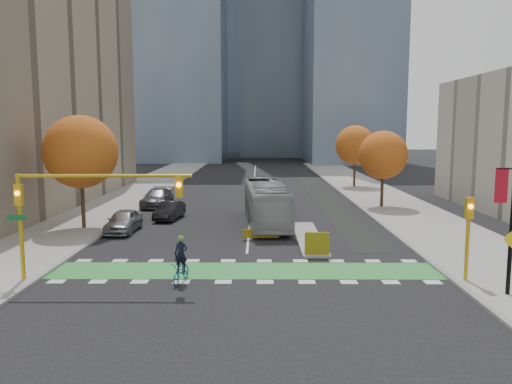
{
  "coord_description": "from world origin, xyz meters",
  "views": [
    {
      "loc": [
        0.71,
        -23.46,
        7.29
      ],
      "look_at": [
        0.5,
        10.02,
        3.0
      ],
      "focal_mm": 35.0,
      "sensor_mm": 36.0,
      "label": 1
    }
  ],
  "objects_px": {
    "parked_car_a": "(123,221)",
    "parked_car_c": "(157,198)",
    "tree_east_far": "(355,145)",
    "cyclist": "(181,267)",
    "bus": "(266,203)",
    "tree_west": "(81,152)",
    "traffic_signal_west": "(74,199)",
    "tree_east_near": "(383,155)",
    "traffic_signal_east": "(468,226)",
    "hazard_board": "(317,244)",
    "parked_car_b": "(170,211)"
  },
  "relations": [
    {
      "from": "tree_east_far",
      "to": "cyclist",
      "type": "height_order",
      "value": "tree_east_far"
    },
    {
      "from": "cyclist",
      "to": "parked_car_c",
      "type": "relative_size",
      "value": 0.4
    },
    {
      "from": "hazard_board",
      "to": "tree_east_near",
      "type": "relative_size",
      "value": 0.2
    },
    {
      "from": "tree_east_near",
      "to": "cyclist",
      "type": "height_order",
      "value": "tree_east_near"
    },
    {
      "from": "tree_west",
      "to": "parked_car_b",
      "type": "relative_size",
      "value": 1.92
    },
    {
      "from": "cyclist",
      "to": "hazard_board",
      "type": "bearing_deg",
      "value": 45.23
    },
    {
      "from": "hazard_board",
      "to": "tree_west",
      "type": "xyz_separation_m",
      "value": [
        -16.0,
        7.8,
        4.82
      ]
    },
    {
      "from": "traffic_signal_west",
      "to": "hazard_board",
      "type": "bearing_deg",
      "value": 21.55
    },
    {
      "from": "parked_car_a",
      "to": "parked_car_c",
      "type": "relative_size",
      "value": 0.83
    },
    {
      "from": "hazard_board",
      "to": "traffic_signal_west",
      "type": "distance_m",
      "value": 13.23
    },
    {
      "from": "tree_west",
      "to": "tree_east_far",
      "type": "relative_size",
      "value": 1.08
    },
    {
      "from": "parked_car_a",
      "to": "cyclist",
      "type": "bearing_deg",
      "value": -61.81
    },
    {
      "from": "tree_east_near",
      "to": "bus",
      "type": "relative_size",
      "value": 0.6
    },
    {
      "from": "tree_east_far",
      "to": "parked_car_c",
      "type": "relative_size",
      "value": 1.36
    },
    {
      "from": "hazard_board",
      "to": "parked_car_b",
      "type": "xyz_separation_m",
      "value": [
        -10.5,
        11.88,
        -0.09
      ]
    },
    {
      "from": "parked_car_a",
      "to": "tree_west",
      "type": "bearing_deg",
      "value": 164.95
    },
    {
      "from": "bus",
      "to": "parked_car_b",
      "type": "relative_size",
      "value": 2.73
    },
    {
      "from": "tree_east_far",
      "to": "bus",
      "type": "bearing_deg",
      "value": -115.28
    },
    {
      "from": "tree_west",
      "to": "parked_car_a",
      "type": "relative_size",
      "value": 1.76
    },
    {
      "from": "hazard_board",
      "to": "traffic_signal_west",
      "type": "xyz_separation_m",
      "value": [
        -11.93,
        -4.71,
        3.23
      ]
    },
    {
      "from": "tree_east_near",
      "to": "parked_car_c",
      "type": "bearing_deg",
      "value": 177.94
    },
    {
      "from": "bus",
      "to": "tree_east_far",
      "type": "bearing_deg",
      "value": 60.53
    },
    {
      "from": "traffic_signal_west",
      "to": "parked_car_b",
      "type": "height_order",
      "value": "traffic_signal_west"
    },
    {
      "from": "tree_west",
      "to": "hazard_board",
      "type": "bearing_deg",
      "value": -25.99
    },
    {
      "from": "tree_east_far",
      "to": "tree_east_near",
      "type": "bearing_deg",
      "value": -91.79
    },
    {
      "from": "parked_car_c",
      "to": "traffic_signal_east",
      "type": "bearing_deg",
      "value": -48.39
    },
    {
      "from": "tree_west",
      "to": "parked_car_b",
      "type": "distance_m",
      "value": 8.43
    },
    {
      "from": "traffic_signal_west",
      "to": "parked_car_a",
      "type": "bearing_deg",
      "value": 94.58
    },
    {
      "from": "parked_car_a",
      "to": "parked_car_c",
      "type": "distance_m",
      "value": 11.67
    },
    {
      "from": "tree_west",
      "to": "tree_east_far",
      "type": "xyz_separation_m",
      "value": [
        24.5,
        26.0,
        -0.38
      ]
    },
    {
      "from": "traffic_signal_east",
      "to": "parked_car_a",
      "type": "relative_size",
      "value": 0.88
    },
    {
      "from": "parked_car_a",
      "to": "parked_car_c",
      "type": "bearing_deg",
      "value": 91.26
    },
    {
      "from": "traffic_signal_east",
      "to": "parked_car_a",
      "type": "bearing_deg",
      "value": 149.1
    },
    {
      "from": "traffic_signal_west",
      "to": "parked_car_b",
      "type": "xyz_separation_m",
      "value": [
        1.43,
        16.59,
        -3.33
      ]
    },
    {
      "from": "tree_east_near",
      "to": "parked_car_a",
      "type": "bearing_deg",
      "value": -152.37
    },
    {
      "from": "cyclist",
      "to": "parked_car_c",
      "type": "xyz_separation_m",
      "value": [
        -5.88,
        23.25,
        0.06
      ]
    },
    {
      "from": "parked_car_c",
      "to": "cyclist",
      "type": "bearing_deg",
      "value": -73.98
    },
    {
      "from": "traffic_signal_west",
      "to": "traffic_signal_east",
      "type": "relative_size",
      "value": 2.08
    },
    {
      "from": "traffic_signal_west",
      "to": "tree_east_near",
      "type": "bearing_deg",
      "value": 48.48
    },
    {
      "from": "tree_east_near",
      "to": "traffic_signal_west",
      "type": "bearing_deg",
      "value": -131.52
    },
    {
      "from": "parked_car_a",
      "to": "traffic_signal_west",
      "type": "bearing_deg",
      "value": -84.14
    },
    {
      "from": "traffic_signal_west",
      "to": "traffic_signal_east",
      "type": "height_order",
      "value": "traffic_signal_west"
    },
    {
      "from": "hazard_board",
      "to": "bus",
      "type": "bearing_deg",
      "value": 105.4
    },
    {
      "from": "tree_east_far",
      "to": "parked_car_c",
      "type": "bearing_deg",
      "value": -144.47
    },
    {
      "from": "parked_car_a",
      "to": "tree_east_far",
      "type": "bearing_deg",
      "value": 52.84
    },
    {
      "from": "hazard_board",
      "to": "tree_east_near",
      "type": "height_order",
      "value": "tree_east_near"
    },
    {
      "from": "hazard_board",
      "to": "parked_car_b",
      "type": "bearing_deg",
      "value": 131.47
    },
    {
      "from": "tree_east_near",
      "to": "hazard_board",
      "type": "bearing_deg",
      "value": -114.2
    },
    {
      "from": "traffic_signal_west",
      "to": "cyclist",
      "type": "bearing_deg",
      "value": 0.13
    },
    {
      "from": "cyclist",
      "to": "tree_east_far",
      "type": "bearing_deg",
      "value": 79.37
    }
  ]
}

